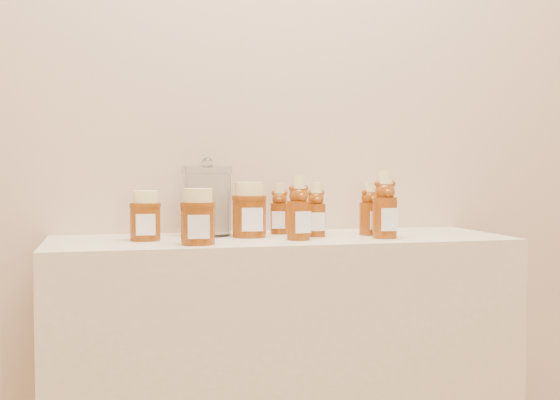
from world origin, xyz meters
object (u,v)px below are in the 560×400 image
object	(u,v)px
bear_bottle_back_left	(280,205)
bear_bottle_front_left	(299,204)
honey_jar_left	(145,216)

from	to	relation	value
bear_bottle_back_left	bear_bottle_front_left	world-z (taller)	bear_bottle_front_left
bear_bottle_back_left	honey_jar_left	world-z (taller)	bear_bottle_back_left
honey_jar_left	bear_bottle_back_left	bearing A→B (deg)	15.15
bear_bottle_front_left	honey_jar_left	size ratio (longest dim) A/B	1.47
bear_bottle_back_left	honey_jar_left	size ratio (longest dim) A/B	1.26
bear_bottle_back_left	honey_jar_left	xyz separation A→B (m)	(-0.37, -0.09, -0.02)
bear_bottle_front_left	honey_jar_left	distance (m)	0.39
honey_jar_left	bear_bottle_front_left	bearing A→B (deg)	-10.41
bear_bottle_back_left	honey_jar_left	bearing A→B (deg)	-145.72
bear_bottle_back_left	bear_bottle_front_left	bearing A→B (deg)	-66.87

